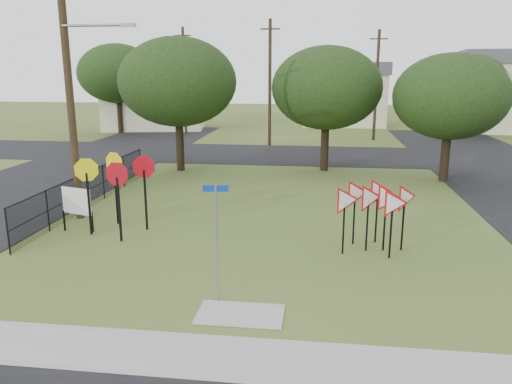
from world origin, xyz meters
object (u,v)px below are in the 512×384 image
(street_name_sign, at_px, (217,236))
(stop_sign_cluster, at_px, (116,177))
(yield_sign_cluster, at_px, (375,200))
(info_board, at_px, (77,203))

(street_name_sign, height_order, stop_sign_cluster, street_name_sign)
(yield_sign_cluster, height_order, info_board, yield_sign_cluster)
(street_name_sign, xyz_separation_m, yield_sign_cluster, (4.13, 4.09, -0.06))
(street_name_sign, distance_m, stop_sign_cluster, 6.55)
(yield_sign_cluster, bearing_deg, street_name_sign, -135.28)
(street_name_sign, relative_size, info_board, 1.87)
(yield_sign_cluster, distance_m, info_board, 10.09)
(street_name_sign, bearing_deg, stop_sign_cluster, 133.07)
(yield_sign_cluster, xyz_separation_m, info_board, (-10.05, 0.58, -0.58))
(stop_sign_cluster, relative_size, yield_sign_cluster, 1.00)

